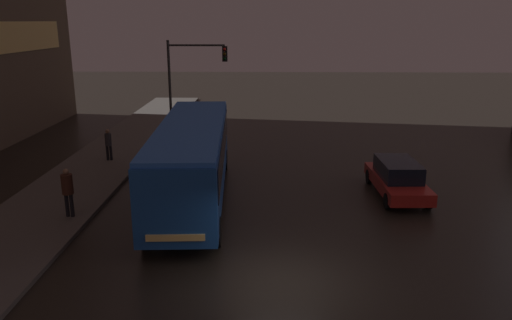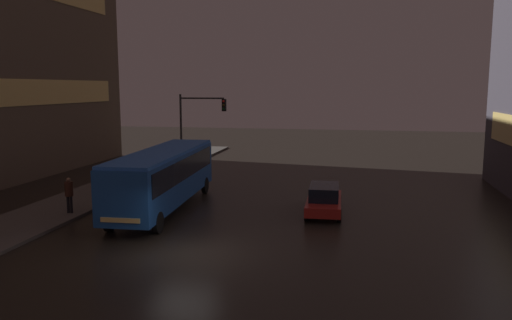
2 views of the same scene
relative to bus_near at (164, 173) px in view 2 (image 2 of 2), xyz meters
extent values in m
plane|color=black|center=(3.48, -6.76, -1.99)|extent=(120.00, 120.00, 0.00)
cube|color=#56514C|center=(-5.52, 3.24, -1.91)|extent=(4.00, 48.00, 0.15)
cube|color=#EAC66B|center=(-12.24, 4.43, 4.22)|extent=(0.24, 25.73, 1.80)
cube|color=#194793|center=(0.00, 0.00, -0.18)|extent=(3.15, 11.65, 2.51)
cube|color=black|center=(0.00, 0.00, 0.32)|extent=(3.16, 10.74, 1.10)
cube|color=blue|center=(0.00, 0.00, 1.15)|extent=(3.09, 11.42, 0.16)
cube|color=#F4CC72|center=(0.32, -5.78, -1.04)|extent=(1.76, 0.20, 0.20)
cylinder|color=black|center=(1.40, -4.29, -1.49)|extent=(0.31, 1.01, 1.00)
cylinder|color=black|center=(-0.91, -4.42, -1.49)|extent=(0.31, 1.01, 1.00)
cylinder|color=black|center=(0.91, 4.43, -1.49)|extent=(0.31, 1.01, 1.00)
cylinder|color=black|center=(-1.40, 4.30, -1.49)|extent=(0.31, 1.01, 1.00)
cube|color=maroon|center=(8.53, 0.84, -1.44)|extent=(1.90, 4.67, 0.50)
cube|color=black|center=(8.53, 0.84, -0.83)|extent=(1.57, 2.59, 0.71)
cylinder|color=black|center=(9.38, -0.75, -1.67)|extent=(0.22, 0.65, 0.64)
cylinder|color=black|center=(7.78, -0.80, -1.67)|extent=(0.22, 0.65, 0.64)
cylinder|color=black|center=(9.27, 2.47, -1.67)|extent=(0.22, 0.65, 0.64)
cylinder|color=black|center=(7.68, 2.42, -1.67)|extent=(0.22, 0.65, 0.64)
cylinder|color=black|center=(-4.36, -2.24, -1.39)|extent=(0.14, 0.14, 0.89)
cylinder|color=black|center=(-4.18, -2.24, -1.39)|extent=(0.14, 0.14, 0.89)
cylinder|color=#422319|center=(-4.27, -2.24, -0.58)|extent=(0.52, 0.52, 0.74)
sphere|color=#8C664C|center=(-4.27, -2.24, -0.10)|extent=(0.22, 0.22, 0.22)
cylinder|color=black|center=(-5.28, 5.50, -1.45)|extent=(0.14, 0.14, 0.77)
cylinder|color=black|center=(-5.10, 5.50, -1.45)|extent=(0.14, 0.14, 0.77)
cylinder|color=#333338|center=(-5.19, 5.50, -0.74)|extent=(0.46, 0.46, 0.64)
sphere|color=#8C664C|center=(-5.19, 5.50, -0.31)|extent=(0.22, 0.22, 0.22)
cylinder|color=#2D2D2D|center=(-2.92, 10.88, 1.04)|extent=(0.16, 0.16, 6.05)
cylinder|color=#2D2D2D|center=(-1.23, 10.88, 3.76)|extent=(3.38, 0.12, 0.12)
cube|color=black|center=(0.46, 10.88, 3.26)|extent=(0.30, 0.24, 0.90)
sphere|color=red|center=(0.46, 10.74, 3.54)|extent=(0.18, 0.18, 0.18)
sphere|color=#3B2B07|center=(0.46, 10.74, 3.26)|extent=(0.18, 0.18, 0.18)
sphere|color=black|center=(0.46, 10.74, 2.98)|extent=(0.18, 0.18, 0.18)
camera|label=1|loc=(3.04, -19.33, 5.18)|focal=35.00mm
camera|label=2|loc=(10.08, -24.85, 4.59)|focal=35.00mm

